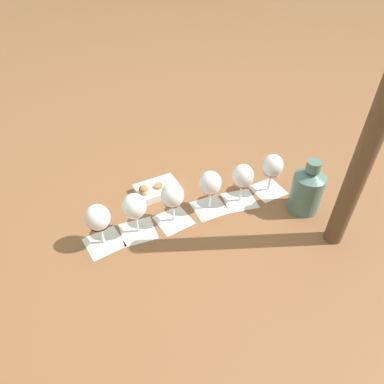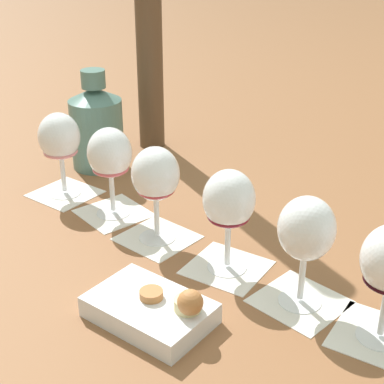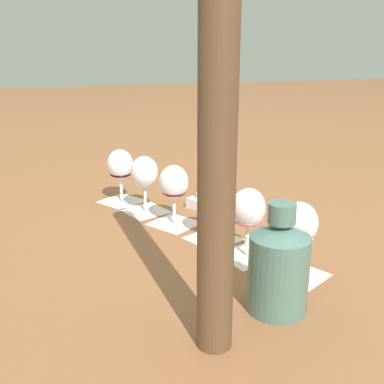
{
  "view_description": "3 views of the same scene",
  "coord_description": "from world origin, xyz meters",
  "px_view_note": "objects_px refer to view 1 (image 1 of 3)",
  "views": [
    {
      "loc": [
        -0.04,
        0.88,
        0.87
      ],
      "look_at": [
        -0.0,
        0.0,
        0.11
      ],
      "focal_mm": 32.0,
      "sensor_mm": 36.0,
      "label": 1
    },
    {
      "loc": [
        0.75,
        -0.31,
        0.5
      ],
      "look_at": [
        -0.0,
        0.0,
        0.11
      ],
      "focal_mm": 55.0,
      "sensor_mm": 36.0,
      "label": 2
    },
    {
      "loc": [
        -1.12,
        0.31,
        0.48
      ],
      "look_at": [
        -0.0,
        0.0,
        0.11
      ],
      "focal_mm": 45.0,
      "sensor_mm": 36.0,
      "label": 3
    }
  ],
  "objects_px": {
    "ceramic_vase": "(307,189)",
    "wine_glass_1": "(243,178)",
    "wine_glass_3": "(173,197)",
    "snack_dish": "(156,189)",
    "wine_glass_0": "(272,167)",
    "wine_glass_2": "(210,185)",
    "umbrella_pole": "(367,149)",
    "wine_glass_5": "(98,219)",
    "wine_glass_4": "(135,208)"
  },
  "relations": [
    {
      "from": "wine_glass_2",
      "to": "wine_glass_5",
      "type": "height_order",
      "value": "same"
    },
    {
      "from": "wine_glass_0",
      "to": "ceramic_vase",
      "type": "relative_size",
      "value": 0.77
    },
    {
      "from": "wine_glass_5",
      "to": "umbrella_pole",
      "type": "distance_m",
      "value": 0.8
    },
    {
      "from": "wine_glass_3",
      "to": "wine_glass_0",
      "type": "bearing_deg",
      "value": -153.35
    },
    {
      "from": "wine_glass_0",
      "to": "wine_glass_1",
      "type": "distance_m",
      "value": 0.13
    },
    {
      "from": "wine_glass_0",
      "to": "snack_dish",
      "type": "bearing_deg",
      "value": 4.29
    },
    {
      "from": "wine_glass_2",
      "to": "umbrella_pole",
      "type": "height_order",
      "value": "umbrella_pole"
    },
    {
      "from": "wine_glass_0",
      "to": "umbrella_pole",
      "type": "bearing_deg",
      "value": 127.07
    },
    {
      "from": "wine_glass_5",
      "to": "ceramic_vase",
      "type": "height_order",
      "value": "ceramic_vase"
    },
    {
      "from": "wine_glass_3",
      "to": "snack_dish",
      "type": "distance_m",
      "value": 0.19
    },
    {
      "from": "wine_glass_5",
      "to": "wine_glass_3",
      "type": "bearing_deg",
      "value": -153.33
    },
    {
      "from": "wine_glass_1",
      "to": "ceramic_vase",
      "type": "distance_m",
      "value": 0.23
    },
    {
      "from": "wine_glass_1",
      "to": "wine_glass_4",
      "type": "bearing_deg",
      "value": 25.4
    },
    {
      "from": "wine_glass_4",
      "to": "wine_glass_0",
      "type": "bearing_deg",
      "value": -153.54
    },
    {
      "from": "wine_glass_5",
      "to": "umbrella_pole",
      "type": "bearing_deg",
      "value": -176.33
    },
    {
      "from": "wine_glass_4",
      "to": "wine_glass_5",
      "type": "bearing_deg",
      "value": 27.52
    },
    {
      "from": "snack_dish",
      "to": "wine_glass_1",
      "type": "bearing_deg",
      "value": 174.14
    },
    {
      "from": "wine_glass_1",
      "to": "snack_dish",
      "type": "bearing_deg",
      "value": -5.86
    },
    {
      "from": "wine_glass_1",
      "to": "ceramic_vase",
      "type": "xyz_separation_m",
      "value": [
        -0.23,
        0.03,
        -0.02
      ]
    },
    {
      "from": "wine_glass_2",
      "to": "wine_glass_3",
      "type": "relative_size",
      "value": 1.0
    },
    {
      "from": "ceramic_vase",
      "to": "wine_glass_1",
      "type": "bearing_deg",
      "value": -7.94
    },
    {
      "from": "wine_glass_2",
      "to": "snack_dish",
      "type": "relative_size",
      "value": 0.83
    },
    {
      "from": "wine_glass_0",
      "to": "wine_glass_2",
      "type": "relative_size",
      "value": 1.0
    },
    {
      "from": "umbrella_pole",
      "to": "wine_glass_0",
      "type": "bearing_deg",
      "value": -52.93
    },
    {
      "from": "wine_glass_3",
      "to": "ceramic_vase",
      "type": "bearing_deg",
      "value": -170.07
    },
    {
      "from": "wine_glass_1",
      "to": "ceramic_vase",
      "type": "bearing_deg",
      "value": 172.06
    },
    {
      "from": "wine_glass_2",
      "to": "umbrella_pole",
      "type": "distance_m",
      "value": 0.5
    },
    {
      "from": "ceramic_vase",
      "to": "snack_dish",
      "type": "bearing_deg",
      "value": -6.72
    },
    {
      "from": "wine_glass_0",
      "to": "wine_glass_3",
      "type": "relative_size",
      "value": 1.0
    },
    {
      "from": "wine_glass_0",
      "to": "snack_dish",
      "type": "height_order",
      "value": "wine_glass_0"
    },
    {
      "from": "wine_glass_3",
      "to": "ceramic_vase",
      "type": "xyz_separation_m",
      "value": [
        -0.47,
        -0.08,
        -0.02
      ]
    },
    {
      "from": "wine_glass_4",
      "to": "umbrella_pole",
      "type": "distance_m",
      "value": 0.7
    },
    {
      "from": "wine_glass_4",
      "to": "snack_dish",
      "type": "height_order",
      "value": "wine_glass_4"
    },
    {
      "from": "snack_dish",
      "to": "ceramic_vase",
      "type": "bearing_deg",
      "value": 173.28
    },
    {
      "from": "wine_glass_2",
      "to": "wine_glass_3",
      "type": "distance_m",
      "value": 0.14
    },
    {
      "from": "snack_dish",
      "to": "wine_glass_2",
      "type": "bearing_deg",
      "value": 159.44
    },
    {
      "from": "wine_glass_2",
      "to": "wine_glass_3",
      "type": "xyz_separation_m",
      "value": [
        0.13,
        0.07,
        0.0
      ]
    },
    {
      "from": "umbrella_pole",
      "to": "snack_dish",
      "type": "bearing_deg",
      "value": -18.73
    },
    {
      "from": "wine_glass_0",
      "to": "wine_glass_3",
      "type": "bearing_deg",
      "value": 26.65
    },
    {
      "from": "ceramic_vase",
      "to": "umbrella_pole",
      "type": "bearing_deg",
      "value": 116.24
    },
    {
      "from": "wine_glass_2",
      "to": "snack_dish",
      "type": "distance_m",
      "value": 0.24
    },
    {
      "from": "wine_glass_3",
      "to": "wine_glass_5",
      "type": "bearing_deg",
      "value": 26.67
    },
    {
      "from": "umbrella_pole",
      "to": "wine_glass_1",
      "type": "bearing_deg",
      "value": -30.68
    },
    {
      "from": "wine_glass_2",
      "to": "snack_dish",
      "type": "bearing_deg",
      "value": -20.56
    },
    {
      "from": "wine_glass_1",
      "to": "wine_glass_2",
      "type": "bearing_deg",
      "value": 20.88
    },
    {
      "from": "snack_dish",
      "to": "umbrella_pole",
      "type": "height_order",
      "value": "umbrella_pole"
    },
    {
      "from": "wine_glass_1",
      "to": "wine_glass_3",
      "type": "height_order",
      "value": "same"
    },
    {
      "from": "wine_glass_2",
      "to": "wine_glass_3",
      "type": "bearing_deg",
      "value": 28.81
    },
    {
      "from": "wine_glass_2",
      "to": "wine_glass_5",
      "type": "xyz_separation_m",
      "value": [
        0.35,
        0.18,
        0.0
      ]
    },
    {
      "from": "wine_glass_5",
      "to": "snack_dish",
      "type": "height_order",
      "value": "wine_glass_5"
    }
  ]
}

